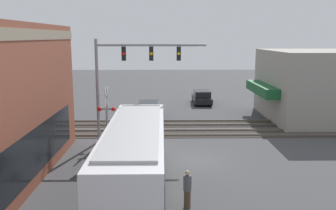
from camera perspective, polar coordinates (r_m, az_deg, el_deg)
name	(u,v)px	position (r m, az deg, el deg)	size (l,w,h in m)	color
ground_plane	(190,160)	(21.71, 3.36, -8.40)	(120.00, 120.00, 0.00)	#424244
shop_building	(320,85)	(34.49, 22.13, 2.84)	(9.81, 10.07, 5.85)	gray
city_bus	(135,155)	(16.98, -5.02, -7.66)	(11.45, 2.59, 3.14)	silver
traffic_signal_gantry	(130,66)	(24.55, -5.82, 5.86)	(0.42, 7.21, 6.85)	gray
crossing_signal	(107,109)	(24.89, -9.34, -0.62)	(1.41, 1.18, 3.81)	gray
rail_track_near	(184,133)	(27.44, 2.44, -4.32)	(2.60, 60.00, 0.15)	#332D28
rail_track_far	(182,123)	(30.55, 2.09, -2.80)	(2.60, 60.00, 0.15)	#332D28
parked_car_blue	(148,110)	(32.87, -3.01, -0.74)	(4.84, 1.82, 1.40)	navy
parked_car_black	(202,98)	(39.58, 5.17, 1.14)	(4.40, 1.82, 1.43)	black
pedestrian_near_bus	(187,189)	(15.75, 2.96, -12.66)	(0.34, 0.34, 1.62)	#473828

